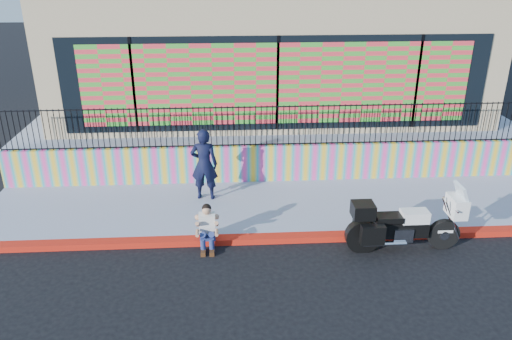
{
  "coord_description": "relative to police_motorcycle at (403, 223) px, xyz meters",
  "views": [
    {
      "loc": [
        -1.51,
        -10.32,
        6.31
      ],
      "look_at": [
        -0.81,
        1.2,
        1.36
      ],
      "focal_mm": 35.0,
      "sensor_mm": 36.0,
      "label": 1
    }
  ],
  "objects": [
    {
      "name": "red_curb",
      "position": [
        -2.45,
        0.54,
        -0.61
      ],
      "size": [
        16.0,
        0.3,
        0.15
      ],
      "primitive_type": "cube",
      "color": "red",
      "rests_on": "ground"
    },
    {
      "name": "ground",
      "position": [
        -2.45,
        0.54,
        -0.69
      ],
      "size": [
        90.0,
        90.0,
        0.0
      ],
      "primitive_type": "plane",
      "color": "black",
      "rests_on": "ground"
    },
    {
      "name": "storefront_building",
      "position": [
        -2.45,
        8.67,
        2.56
      ],
      "size": [
        14.0,
        8.06,
        4.0
      ],
      "color": "tan",
      "rests_on": "elevated_platform"
    },
    {
      "name": "elevated_platform",
      "position": [
        -2.45,
        8.89,
        -0.06
      ],
      "size": [
        16.0,
        10.0,
        1.25
      ],
      "primitive_type": "cube",
      "color": "#8D92A9",
      "rests_on": "ground"
    },
    {
      "name": "police_officer",
      "position": [
        -4.61,
        2.7,
        0.46
      ],
      "size": [
        0.78,
        0.56,
        2.0
      ],
      "primitive_type": "imported",
      "rotation": [
        0.0,
        0.0,
        3.03
      ],
      "color": "black",
      "rests_on": "sidewalk"
    },
    {
      "name": "sidewalk",
      "position": [
        -2.45,
        2.19,
        -0.61
      ],
      "size": [
        16.0,
        3.0,
        0.15
      ],
      "primitive_type": "cube",
      "color": "#8D92A9",
      "rests_on": "ground"
    },
    {
      "name": "police_motorcycle",
      "position": [
        0.0,
        0.0,
        0.0
      ],
      "size": [
        2.64,
        0.87,
        1.64
      ],
      "color": "black",
      "rests_on": "ground"
    },
    {
      "name": "mural_wall",
      "position": [
        -2.45,
        3.79,
        0.01
      ],
      "size": [
        16.0,
        0.2,
        1.1
      ],
      "primitive_type": "cube",
      "color": "#FB42A0",
      "rests_on": "sidewalk"
    },
    {
      "name": "metal_fence",
      "position": [
        -2.45,
        3.79,
        1.16
      ],
      "size": [
        15.8,
        0.04,
        1.2
      ],
      "primitive_type": null,
      "color": "black",
      "rests_on": "mural_wall"
    },
    {
      "name": "seated_man",
      "position": [
        -4.48,
        0.32,
        -0.24
      ],
      "size": [
        0.54,
        0.71,
        1.06
      ],
      "color": "navy",
      "rests_on": "ground"
    }
  ]
}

